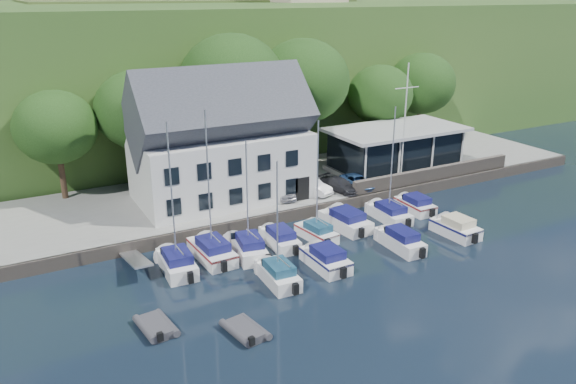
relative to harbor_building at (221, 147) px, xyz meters
The scene contains 34 objects.
ground 18.70m from the harbor_building, 67.01° to the right, with size 180.00×180.00×0.00m, color black.
quay 8.57m from the harbor_building, ahead, with size 60.00×13.00×1.00m, color gray.
quay_face 10.14m from the harbor_building, 38.16° to the right, with size 60.00×0.30×1.00m, color #5F564C.
hillside 46.11m from the harbor_building, 81.25° to the left, with size 160.00×75.00×16.00m, color #2F5720.
field_patch 56.60m from the harbor_building, 74.34° to the left, with size 50.00×30.00×0.30m, color #526432.
harbor_building is the anchor object (origin of this frame).
club_pavilion 18.15m from the harbor_building, ahead, with size 13.20×7.20×4.10m, color black, non-canonical shape.
seawall 20.03m from the harbor_building, 15.03° to the right, with size 18.00×0.50×1.20m, color #5F564C.
gangway 13.23m from the harbor_building, 141.71° to the right, with size 1.20×6.00×1.40m, color silver, non-canonical shape.
car_silver 6.34m from the harbor_building, 30.64° to the right, with size 1.51×3.76×1.28m, color silver.
car_white 8.42m from the harbor_building, 22.03° to the right, with size 1.40×4.00×1.32m, color silver.
car_dgrey 10.85m from the harbor_building, 20.26° to the right, with size 1.61×3.95×1.15m, color #292A2E.
car_blue 12.58m from the harbor_building, 16.99° to the right, with size 1.36×3.43×1.17m, color #2A4C81.
flagpole 16.53m from the harbor_building, 13.76° to the right, with size 2.58×0.20×10.75m, color silver, non-canonical shape.
tree_0 13.38m from the harbor_building, 153.15° to the left, with size 6.69×6.69×9.14m, color #17340F, non-canonical shape.
tree_1 7.82m from the harbor_building, 131.34° to the left, with size 7.57×7.57×10.34m, color #17340F, non-canonical shape.
tree_2 6.53m from the harbor_building, 57.06° to the left, with size 9.61×9.61×13.14m, color #17340F, non-canonical shape.
tree_3 12.43m from the harbor_building, 26.62° to the left, with size 9.07×9.07×12.40m, color #17340F, non-canonical shape.
tree_4 20.77m from the harbor_building, 14.25° to the left, with size 6.88×6.88×9.40m, color #17340F, non-canonical shape.
tree_5 27.23m from the harbor_building, 12.84° to the left, with size 7.48×7.48×10.23m, color #17340F, non-canonical shape.
boat_r1_0 11.85m from the harbor_building, 127.17° to the right, with size 2.07×6.14×9.35m, color white, non-canonical shape.
boat_r1_1 9.93m from the harbor_building, 116.70° to the right, with size 2.15×6.57×9.53m, color white, non-canonical shape.
boat_r1_2 9.71m from the harbor_building, 101.69° to the right, with size 2.00×6.19×9.28m, color white, non-canonical shape.
boat_r1_3 10.25m from the harbor_building, 85.61° to the right, with size 1.82×5.86×1.41m, color white, non-canonical shape.
boat_r1_4 10.17m from the harbor_building, 68.78° to the right, with size 1.68×5.25×8.26m, color white, non-canonical shape.
boat_r1_5 11.91m from the harbor_building, 52.34° to the right, with size 2.27×6.53×1.55m, color white, non-canonical shape.
boat_r1_6 14.05m from the harbor_building, 39.47° to the right, with size 2.02×6.18×8.61m, color white, non-canonical shape.
boat_r1_7 16.96m from the harbor_building, 31.48° to the right, with size 1.95×5.29×1.43m, color white, non-canonical shape.
boat_r2_1 14.15m from the harbor_building, 98.05° to the right, with size 1.83×5.62×8.99m, color white, non-canonical shape.
boat_r2_2 14.50m from the harbor_building, 82.39° to the right, with size 2.08×5.67×1.52m, color white, non-canonical shape.
boat_r2_3 16.53m from the harbor_building, 59.21° to the right, with size 1.77×6.13×1.53m, color white, non-canonical shape.
boat_r2_4 19.75m from the harbor_building, 46.18° to the right, with size 2.06×5.44×1.54m, color white, non-canonical shape.
dinghy_0 19.39m from the harbor_building, 123.46° to the right, with size 1.73×2.89×0.67m, color #37373C, non-canonical shape.
dinghy_1 19.94m from the harbor_building, 108.68° to the right, with size 1.69×2.82×0.66m, color #37373C, non-canonical shape.
Camera 1 is at (-23.50, -25.78, 17.50)m, focal length 35.00 mm.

